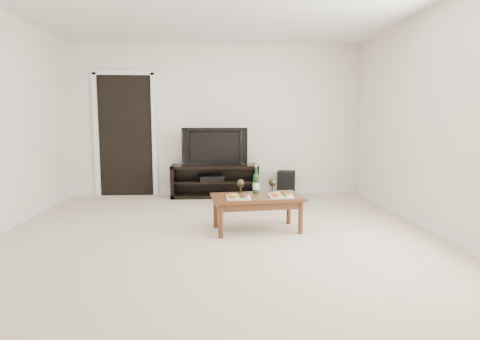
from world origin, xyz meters
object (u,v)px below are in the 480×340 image
object	(u,v)px
television	(215,146)
subwoofer	(286,184)
media_console	(215,181)
coffee_table	(257,213)

from	to	relation	value
television	subwoofer	size ratio (longest dim) A/B	2.49
subwoofer	media_console	bearing A→B (deg)	-166.97
media_console	subwoofer	xyz separation A→B (m)	(1.22, -0.03, -0.06)
television	coffee_table	bearing A→B (deg)	-78.01
subwoofer	coffee_table	xyz separation A→B (m)	(-0.71, -2.09, -0.01)
media_console	television	bearing A→B (deg)	0.00
media_console	subwoofer	size ratio (longest dim) A/B	3.36
subwoofer	coffee_table	distance (m)	2.21
subwoofer	coffee_table	bearing A→B (deg)	-94.35
television	subwoofer	distance (m)	1.38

